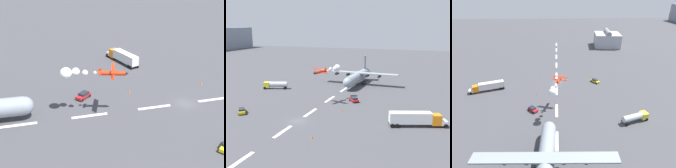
{
  "view_description": "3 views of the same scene",
  "coord_description": "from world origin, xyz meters",
  "views": [
    {
      "loc": [
        32.98,
        58.18,
        35.16
      ],
      "look_at": [
        18.25,
        1.23,
        7.78
      ],
      "focal_mm": 49.21,
      "sensor_mm": 36.0,
      "label": 1
    },
    {
      "loc": [
        -61.07,
        -33.38,
        25.21
      ],
      "look_at": [
        31.49,
        0.0,
        3.64
      ],
      "focal_mm": 43.77,
      "sensor_mm": 36.0,
      "label": 2
    },
    {
      "loc": [
        79.75,
        0.51,
        39.59
      ],
      "look_at": [
        10.56,
        3.16,
        4.47
      ],
      "focal_mm": 29.93,
      "sensor_mm": 36.0,
      "label": 3
    }
  ],
  "objects": [
    {
      "name": "runway_stripe_2",
      "position": [
        -38.49,
        0.0,
        0.01
      ],
      "size": [
        8.0,
        0.9,
        0.01
      ],
      "primitive_type": "cube",
      "color": "white",
      "rests_on": "ground"
    },
    {
      "name": "traffic_cone_near",
      "position": [
        -9.1,
        -8.43,
        0.38
      ],
      "size": [
        0.44,
        0.44,
        0.75
      ],
      "primitive_type": "cone",
      "color": "orange",
      "rests_on": "ground"
    },
    {
      "name": "runway_stripe_5",
      "position": [
        7.7,
        0.0,
        0.01
      ],
      "size": [
        8.0,
        0.9,
        0.01
      ],
      "primitive_type": "cube",
      "color": "white",
      "rests_on": "ground"
    },
    {
      "name": "runway_stripe_1",
      "position": [
        -53.89,
        0.0,
        0.01
      ],
      "size": [
        8.0,
        0.9,
        0.01
      ],
      "primitive_type": "cube",
      "color": "white",
      "rests_on": "ground"
    },
    {
      "name": "traffic_cone_far",
      "position": [
        11.25,
        -8.27,
        0.38
      ],
      "size": [
        0.44,
        0.44,
        0.75
      ],
      "primitive_type": "cone",
      "color": "orange",
      "rests_on": "ground"
    },
    {
      "name": "fuel_tanker_truck",
      "position": [
        30.31,
        26.23,
        1.74
      ],
      "size": [
        5.37,
        9.53,
        2.9
      ],
      "color": "yellow",
      "rests_on": "ground"
    },
    {
      "name": "runway_stripe_7",
      "position": [
        38.49,
        0.0,
        0.01
      ],
      "size": [
        8.0,
        0.9,
        0.01
      ],
      "primitive_type": "cube",
      "color": "white",
      "rests_on": "ground"
    },
    {
      "name": "airport_staff_sedan",
      "position": [
        0.41,
        18.33,
        0.81
      ],
      "size": [
        4.56,
        4.1,
        1.52
      ],
      "color": "yellow",
      "rests_on": "ground"
    },
    {
      "name": "runway_stripe_4",
      "position": [
        -7.7,
        0.0,
        0.01
      ],
      "size": [
        8.0,
        0.9,
        0.01
      ],
      "primitive_type": "cube",
      "color": "white",
      "rests_on": "ground"
    },
    {
      "name": "hangar_building",
      "position": [
        -62.83,
        39.13,
        5.25
      ],
      "size": [
        20.25,
        20.39,
        12.46
      ],
      "color": "#9EA3AD",
      "rests_on": "ground"
    },
    {
      "name": "semi_truck_orange",
      "position": [
        6.73,
        -29.73,
        2.12
      ],
      "size": [
        7.35,
        14.46,
        3.7
      ],
      "color": "silver",
      "rests_on": "ground"
    },
    {
      "name": "followme_car_yellow",
      "position": [
        22.98,
        -8.71,
        0.81
      ],
      "size": [
        4.22,
        4.05,
        1.52
      ],
      "color": "#B21E23",
      "rests_on": "ground"
    },
    {
      "name": "runway_stripe_6",
      "position": [
        23.09,
        0.0,
        0.01
      ],
      "size": [
        8.0,
        0.9,
        0.01
      ],
      "primitive_type": "cube",
      "color": "white",
      "rests_on": "ground"
    },
    {
      "name": "cargo_transport_plane",
      "position": [
        47.98,
        -2.59,
        3.44
      ],
      "size": [
        26.91,
        34.24,
        11.32
      ],
      "color": "gray",
      "rests_on": "ground"
    },
    {
      "name": "runway_stripe_3",
      "position": [
        -23.09,
        0.0,
        0.01
      ],
      "size": [
        8.0,
        0.9,
        0.01
      ],
      "primitive_type": "cube",
      "color": "white",
      "rests_on": "ground"
    },
    {
      "name": "runway_stripe_0",
      "position": [
        -69.28,
        0.0,
        0.01
      ],
      "size": [
        8.0,
        0.9,
        0.01
      ],
      "primitive_type": "cube",
      "color": "white",
      "rests_on": "ground"
    },
    {
      "name": "stunt_biplane_red",
      "position": [
        24.73,
        -0.55,
        10.3
      ],
      "size": [
        14.02,
        6.69,
        2.5
      ],
      "color": "red"
    },
    {
      "name": "ground_plane",
      "position": [
        0.0,
        0.0,
        0.0
      ],
      "size": [
        440.0,
        440.0,
        0.0
      ],
      "primitive_type": "plane",
      "color": "#424247",
      "rests_on": "ground"
    }
  ]
}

